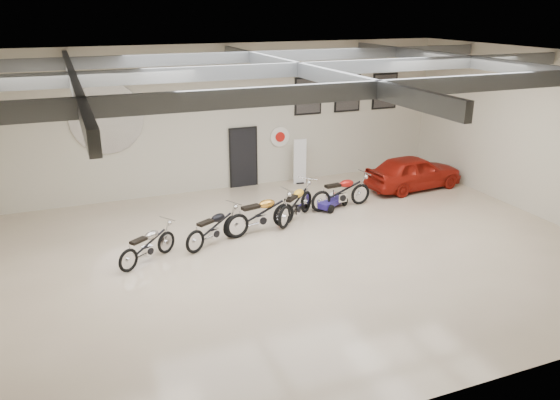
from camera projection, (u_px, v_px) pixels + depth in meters
name	position (u px, v px, depth m)	size (l,w,h in m)	color
floor	(297.00, 253.00, 14.37)	(16.00, 12.00, 0.01)	#C3AF95
ceiling	(299.00, 58.00, 12.68)	(16.00, 12.00, 0.01)	slate
back_wall	(228.00, 118.00, 18.77)	(16.00, 0.02, 5.00)	beige
right_wall	(542.00, 135.00, 16.33)	(0.02, 12.00, 5.00)	beige
ceiling_beams	(299.00, 69.00, 12.77)	(15.80, 11.80, 0.32)	#5B5F63
door	(243.00, 158.00, 19.39)	(0.92, 0.08, 2.10)	black
logo_plaque	(107.00, 118.00, 17.22)	(2.30, 0.06, 1.16)	silver
poster_left	(308.00, 96.00, 19.58)	(1.05, 0.08, 1.35)	black
poster_mid	(347.00, 93.00, 20.15)	(1.05, 0.08, 1.35)	black
poster_right	(385.00, 91.00, 20.71)	(1.05, 0.08, 1.35)	black
oil_sign	(280.00, 137.00, 19.66)	(0.72, 0.10, 0.72)	white
banner_stand	(300.00, 161.00, 19.76)	(0.47, 0.19, 1.73)	white
motorcycle_silver	(147.00, 245.00, 13.74)	(1.84, 0.57, 0.96)	silver
motorcycle_black	(214.00, 227.00, 14.74)	(1.96, 0.61, 1.02)	silver
motorcycle_gold	(261.00, 213.00, 15.55)	(2.21, 0.68, 1.15)	silver
motorcycle_yellow	(296.00, 203.00, 16.44)	(2.14, 0.66, 1.11)	silver
motorcycle_red	(341.00, 191.00, 17.42)	(2.14, 0.66, 1.12)	silver
go_kart	(332.00, 198.00, 17.66)	(1.53, 0.69, 0.55)	navy
vintage_car	(413.00, 172.00, 19.29)	(3.58, 1.45, 1.22)	maroon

